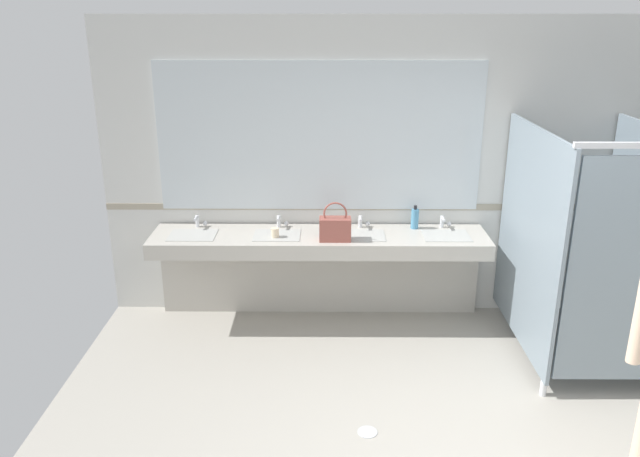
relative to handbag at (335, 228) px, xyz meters
The scene contains 8 objects.
wall_back 1.10m from the handbag, 30.34° to the left, with size 6.09×0.12×2.77m, color silver.
wall_back_tile_band 1.00m from the handbag, 27.18° to the left, with size 6.09×0.01×0.06m, color #9E937F.
vanity_counter 0.44m from the handbag, 120.46° to the left, with size 3.04×0.59×1.00m.
mirror_panel 0.85m from the handbag, 107.27° to the left, with size 2.94×0.02×1.35m, color silver.
handbag is the anchor object (origin of this frame).
soap_dispenser 0.81m from the handbag, 23.60° to the left, with size 0.07×0.07×0.22m.
paper_cup 0.54m from the handbag, behind, with size 0.07×0.07×0.09m, color beige.
floor_drain_cover 1.80m from the handbag, 81.93° to the right, with size 0.14×0.14×0.01m, color #B7BABF.
Camera 1 is at (-0.99, -3.12, 2.78)m, focal length 35.02 mm.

